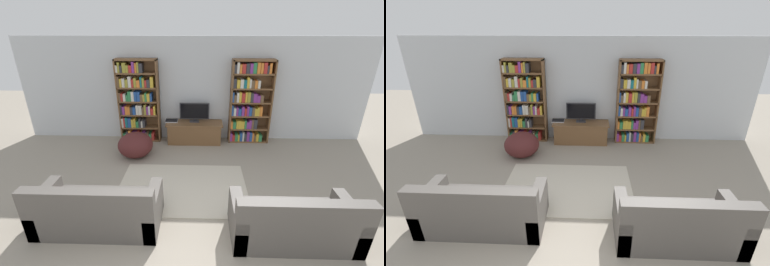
{
  "view_description": "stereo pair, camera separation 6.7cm",
  "coord_description": "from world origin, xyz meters",
  "views": [
    {
      "loc": [
        0.17,
        -2.16,
        2.93
      ],
      "look_at": [
        0.01,
        2.9,
        0.7
      ],
      "focal_mm": 24.0,
      "sensor_mm": 36.0,
      "label": 1
    },
    {
      "loc": [
        0.24,
        -2.15,
        2.93
      ],
      "look_at": [
        0.01,
        2.9,
        0.7
      ],
      "focal_mm": 24.0,
      "sensor_mm": 36.0,
      "label": 2
    }
  ],
  "objects": [
    {
      "name": "tv_stand",
      "position": [
        0.04,
        3.92,
        0.27
      ],
      "size": [
        1.43,
        0.51,
        0.54
      ],
      "color": "brown",
      "rests_on": "ground_plane"
    },
    {
      "name": "wall_back",
      "position": [
        0.0,
        4.23,
        1.3
      ],
      "size": [
        8.8,
        0.06,
        2.6
      ],
      "color": "silver",
      "rests_on": "ground_plane"
    },
    {
      "name": "beanbag_ottoman",
      "position": [
        -1.3,
        3.12,
        0.28
      ],
      "size": [
        0.8,
        0.8,
        0.57
      ],
      "primitive_type": "ellipsoid",
      "color": "#4C1E1E",
      "rests_on": "ground_plane"
    },
    {
      "name": "couch_right_sofa",
      "position": [
        1.53,
        0.71,
        0.28
      ],
      "size": [
        1.75,
        0.83,
        0.86
      ],
      "color": "#56514C",
      "rests_on": "ground_plane"
    },
    {
      "name": "bookshelf_left",
      "position": [
        -1.4,
        4.05,
        1.04
      ],
      "size": [
        1.02,
        0.3,
        2.1
      ],
      "color": "brown",
      "rests_on": "ground_plane"
    },
    {
      "name": "area_rug",
      "position": [
        -0.14,
        1.88,
        0.01
      ],
      "size": [
        2.43,
        1.65,
        0.02
      ],
      "color": "beige",
      "rests_on": "ground_plane"
    },
    {
      "name": "couch_left_sectional",
      "position": [
        -1.34,
        0.87,
        0.29
      ],
      "size": [
        1.85,
        0.84,
        0.86
      ],
      "color": "#56514C",
      "rests_on": "ground_plane"
    },
    {
      "name": "television",
      "position": [
        0.04,
        3.97,
        0.81
      ],
      "size": [
        0.74,
        0.16,
        0.5
      ],
      "color": "#2D2D33",
      "rests_on": "tv_stand"
    },
    {
      "name": "laptop",
      "position": [
        -0.55,
        3.99,
        0.56
      ],
      "size": [
        0.32,
        0.25,
        0.03
      ],
      "color": "#B7B7BC",
      "rests_on": "tv_stand"
    },
    {
      "name": "bookshelf_right",
      "position": [
        1.39,
        4.05,
        1.05
      ],
      "size": [
        1.02,
        0.3,
        2.1
      ],
      "color": "brown",
      "rests_on": "ground_plane"
    }
  ]
}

